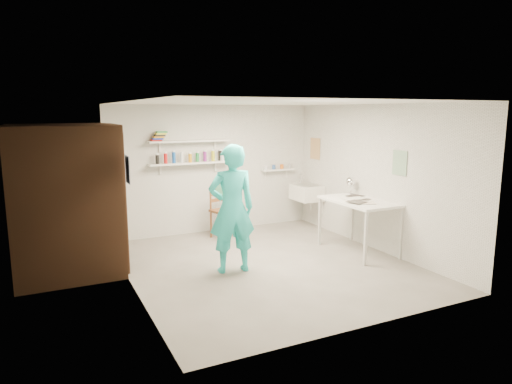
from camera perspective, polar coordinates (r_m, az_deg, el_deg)
name	(u,v)px	position (r m, az deg, el deg)	size (l,w,h in m)	color
floor	(268,265)	(6.97, 1.46, -9.14)	(4.00, 4.50, 0.02)	slate
ceiling	(268,102)	(6.58, 1.55, 11.18)	(4.00, 4.50, 0.02)	silver
wall_back	(213,169)	(8.72, -5.36, 2.89)	(4.00, 0.02, 2.40)	silver
wall_front	(369,218)	(4.81, 14.00, -3.20)	(4.00, 0.02, 2.40)	silver
wall_left	(128,197)	(6.03, -15.72, -0.64)	(0.02, 4.50, 2.40)	silver
wall_right	(376,178)	(7.79, 14.75, 1.75)	(0.02, 4.50, 2.40)	silver
doorway_recess	(117,199)	(7.08, -17.02, -0.80)	(0.02, 0.90, 2.00)	black
corridor_box	(65,199)	(7.01, -22.78, -0.85)	(1.40, 1.50, 2.10)	brown
door_lintel	(114,127)	(6.98, -17.30, 7.72)	(0.06, 1.05, 0.10)	brown
door_jamb_near	(124,205)	(6.60, -16.16, -1.52)	(0.06, 0.10, 2.00)	brown
door_jamb_far	(113,193)	(7.57, -17.47, -0.14)	(0.06, 0.10, 2.00)	brown
shelf_lower	(190,163)	(8.41, -8.26, 3.60)	(1.50, 0.22, 0.03)	white
shelf_upper	(189,141)	(8.38, -8.32, 6.32)	(1.50, 0.22, 0.03)	white
ledge_shelf	(278,170)	(9.20, 2.75, 2.79)	(0.70, 0.14, 0.03)	white
poster_left	(128,169)	(6.03, -15.76, 2.72)	(0.01, 0.28, 0.36)	#334C7F
poster_right_a	(315,149)	(9.17, 7.40, 5.40)	(0.01, 0.34, 0.42)	#995933
poster_right_b	(400,163)	(7.33, 17.51, 3.48)	(0.01, 0.30, 0.38)	#3F724C
belfast_sink	(307,192)	(9.07, 6.37, -0.05)	(0.48, 0.60, 0.30)	white
man	(232,209)	(6.46, -3.04, -2.12)	(0.67, 0.44, 1.84)	#29CFCA
wall_clock	(224,185)	(6.59, -4.03, 0.82)	(0.33, 0.33, 0.04)	beige
wooden_chair	(226,211)	(8.30, -3.74, -2.35)	(0.47, 0.45, 1.00)	brown
work_table	(358,226)	(7.66, 12.68, -4.17)	(0.78, 1.29, 0.86)	white
desk_lamp	(351,181)	(8.06, 11.76, 1.30)	(0.16, 0.16, 0.16)	white
spray_cans	(190,158)	(8.40, -8.27, 4.28)	(1.31, 0.06, 0.17)	black
book_stack	(159,136)	(8.22, -12.02, 6.83)	(0.28, 0.14, 0.17)	red
ledge_pots	(278,167)	(9.20, 2.75, 3.16)	(0.48, 0.07, 0.09)	silver
papers	(360,199)	(7.56, 12.81, -0.89)	(0.30, 0.22, 0.03)	silver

